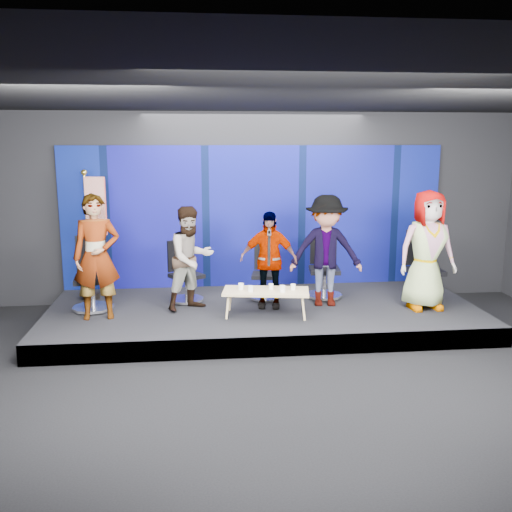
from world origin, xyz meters
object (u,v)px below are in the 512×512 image
object	(u,v)px
coffee_table	(266,292)
mug_e	(293,287)
chair_a	(92,286)
panelist_c	(268,260)
panelist_d	(326,251)
chair_d	(324,276)
mug_a	(241,286)
mug_c	(271,286)
panelist_e	(427,250)
flag_stand	(93,232)
mug_b	(251,289)
panelist_b	(191,258)
chair_e	(423,277)
mug_d	(283,289)
chair_b	(185,281)
panelist_a	(97,257)
chair_c	(265,280)

from	to	relation	value
coffee_table	mug_e	world-z (taller)	mug_e
chair_a	panelist_c	xyz separation A→B (m)	(2.84, -0.16, 0.40)
panelist_d	panelist_c	bearing A→B (deg)	-172.83
chair_d	panelist_d	distance (m)	0.75
mug_a	mug_c	bearing A→B (deg)	-3.63
panelist_e	coffee_table	bearing A→B (deg)	-179.95
mug_e	chair_d	bearing A→B (deg)	54.32
chair_a	flag_stand	bearing A→B (deg)	87.91
coffee_table	mug_b	world-z (taller)	mug_b
panelist_b	mug_e	bearing A→B (deg)	-49.86
panelist_b	chair_d	world-z (taller)	panelist_b
chair_e	panelist_e	xyz separation A→B (m)	(-0.17, -0.48, 0.57)
chair_a	mug_b	bearing A→B (deg)	-21.92
mug_a	mug_d	xyz separation A→B (m)	(0.62, -0.22, 0.00)
coffee_table	mug_a	distance (m)	0.40
panelist_d	chair_e	bearing A→B (deg)	10.89
panelist_b	panelist_e	size ratio (longest dim) A/B	0.87
mug_b	chair_b	bearing A→B (deg)	134.67
panelist_a	chair_d	bearing A→B (deg)	6.37
panelist_c	chair_d	xyz separation A→B (m)	(1.04, 0.51, -0.42)
chair_a	coffee_table	bearing A→B (deg)	-19.22
chair_c	coffee_table	xyz separation A→B (m)	(-0.11, -0.97, 0.05)
mug_e	chair_a	bearing A→B (deg)	168.34
panelist_a	panelist_e	bearing A→B (deg)	-6.50
mug_e	panelist_b	bearing A→B (deg)	162.56
chair_e	mug_b	size ratio (longest dim) A/B	12.72
panelist_a	coffee_table	distance (m)	2.64
coffee_table	panelist_a	bearing A→B (deg)	176.53
panelist_b	panelist_d	world-z (taller)	panelist_d
panelist_d	mug_a	size ratio (longest dim) A/B	18.48
panelist_d	mug_c	bearing A→B (deg)	-149.31
panelist_a	mug_b	distance (m)	2.39
panelist_a	chair_b	distance (m)	1.65
chair_b	chair_c	bearing A→B (deg)	-31.99
chair_a	mug_c	xyz separation A→B (m)	(2.83, -0.58, 0.06)
panelist_e	mug_c	size ratio (longest dim) A/B	22.25
chair_c	panelist_e	bearing A→B (deg)	-8.28
mug_a	flag_stand	distance (m)	2.76
mug_a	panelist_d	bearing A→B (deg)	15.54
panelist_b	mug_a	size ratio (longest dim) A/B	16.91
mug_c	panelist_d	bearing A→B (deg)	23.97
mug_b	mug_c	size ratio (longest dim) A/B	1.08
chair_d	flag_stand	bearing A→B (deg)	-177.06
coffee_table	mug_e	distance (m)	0.43
chair_c	chair_d	distance (m)	1.03
panelist_a	panelist_e	xyz separation A→B (m)	(5.18, -0.03, 0.01)
panelist_a	flag_stand	size ratio (longest dim) A/B	0.86
chair_d	mug_c	xyz separation A→B (m)	(-1.05, -0.93, 0.08)
chair_e	mug_d	world-z (taller)	chair_e
mug_b	panelist_a	bearing A→B (deg)	174.48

